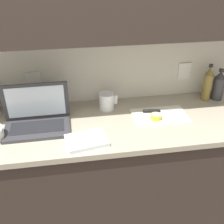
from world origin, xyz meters
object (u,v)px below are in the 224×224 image
at_px(knife, 156,111).
at_px(measuring_cup, 107,101).
at_px(bottle_green_soda, 208,84).
at_px(laptop, 37,117).
at_px(lemon_half_cut, 156,117).
at_px(bottle_oil_tall, 218,86).
at_px(cutting_board, 160,116).

relative_size(knife, measuring_cup, 2.23).
height_order(bottle_green_soda, measuring_cup, bottle_green_soda).
bearing_deg(knife, laptop, -171.69).
height_order(lemon_half_cut, measuring_cup, measuring_cup).
bearing_deg(measuring_cup, laptop, -162.28).
xyz_separation_m(laptop, knife, (0.74, 0.03, -0.04)).
xyz_separation_m(knife, bottle_oil_tall, (0.48, 0.13, 0.08)).
distance_m(lemon_half_cut, bottle_green_soda, 0.48).
bearing_deg(measuring_cup, bottle_oil_tall, 1.28).
xyz_separation_m(knife, lemon_half_cut, (-0.03, -0.08, 0.01)).
bearing_deg(measuring_cup, lemon_half_cut, -34.59).
height_order(bottle_oil_tall, measuring_cup, bottle_oil_tall).
relative_size(laptop, bottle_oil_tall, 1.76).
distance_m(cutting_board, bottle_green_soda, 0.43).
bearing_deg(bottle_oil_tall, laptop, -172.65).
bearing_deg(lemon_half_cut, bottle_green_soda, 26.52).
bearing_deg(knife, bottle_green_soda, 24.10).
bearing_deg(laptop, lemon_half_cut, -4.92).
bearing_deg(bottle_oil_tall, measuring_cup, -178.72).
height_order(laptop, bottle_oil_tall, laptop).
distance_m(bottle_green_soda, measuring_cup, 0.70).
distance_m(cutting_board, knife, 0.05).
xyz_separation_m(laptop, bottle_green_soda, (1.14, 0.16, 0.06)).
distance_m(cutting_board, bottle_oil_tall, 0.51).
xyz_separation_m(knife, bottle_green_soda, (0.39, 0.13, 0.10)).
xyz_separation_m(bottle_green_soda, bottle_oil_tall, (0.08, 0.00, -0.02)).
relative_size(laptop, knife, 1.46).
bearing_deg(cutting_board, laptop, 178.88).
height_order(knife, lemon_half_cut, lemon_half_cut).
bearing_deg(knife, lemon_half_cut, -102.55).
distance_m(laptop, knife, 0.75).
bearing_deg(lemon_half_cut, bottle_oil_tall, 22.60).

